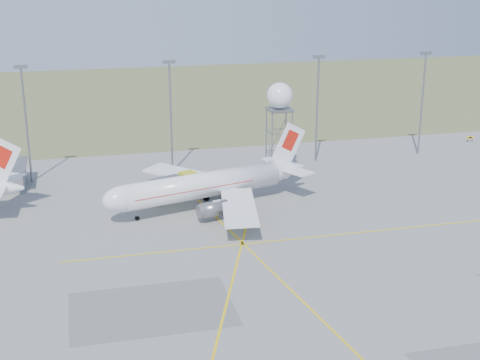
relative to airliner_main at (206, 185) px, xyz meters
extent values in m
plane|color=gray|center=(7.73, -45.57, -3.68)|extent=(400.00, 400.00, 0.00)
cube|color=#546135|center=(7.73, 94.43, -3.66)|extent=(400.00, 120.00, 0.03)
cylinder|color=slate|center=(-27.27, 20.43, 6.32)|extent=(0.36, 0.36, 20.00)
cube|color=slate|center=(-27.27, 20.43, 16.52)|extent=(2.20, 0.50, 0.60)
cylinder|color=slate|center=(-2.27, 20.43, 6.32)|extent=(0.36, 0.36, 20.00)
cube|color=slate|center=(-2.27, 20.43, 16.52)|extent=(2.20, 0.50, 0.60)
cylinder|color=slate|center=(25.73, 20.43, 6.32)|extent=(0.36, 0.36, 20.00)
cube|color=slate|center=(25.73, 20.43, 16.52)|extent=(2.20, 0.50, 0.60)
cylinder|color=slate|center=(47.73, 20.43, 6.32)|extent=(0.36, 0.36, 20.00)
cube|color=slate|center=(47.73, 20.43, 16.52)|extent=(2.20, 0.50, 0.60)
cylinder|color=black|center=(62.73, 26.43, -3.28)|extent=(0.10, 0.10, 0.80)
cylinder|color=black|center=(63.93, 26.43, -3.28)|extent=(0.10, 0.10, 0.80)
cube|color=yellow|center=(63.33, 26.43, -2.73)|extent=(1.60, 0.15, 0.50)
cube|color=black|center=(63.33, 26.35, -2.73)|extent=(0.80, 0.03, 0.30)
cylinder|color=white|center=(-0.58, -0.16, 0.10)|extent=(26.01, 10.70, 3.98)
ellipsoid|color=white|center=(-13.06, -3.59, 0.10)|extent=(7.20, 5.53, 3.98)
cube|color=black|center=(-14.21, -3.91, 0.70)|extent=(2.03, 2.51, 0.97)
cone|color=white|center=(14.77, 4.06, 0.40)|extent=(6.81, 5.42, 3.98)
cube|color=white|center=(14.77, 4.06, 4.58)|extent=(6.23, 1.98, 7.49)
cube|color=red|center=(14.96, 4.12, 5.28)|extent=(3.40, 1.24, 3.84)
cube|color=white|center=(13.45, 7.00, 0.90)|extent=(4.52, 6.12, 0.18)
cube|color=white|center=(15.14, 0.86, 0.90)|extent=(4.52, 6.12, 0.18)
cube|color=white|center=(-1.52, 8.87, -0.89)|extent=(14.11, 15.11, 0.36)
cube|color=white|center=(3.23, -8.40, -0.89)|extent=(7.63, 16.53, 0.36)
cylinder|color=slate|center=(-3.07, 5.14, -1.79)|extent=(4.64, 3.32, 2.29)
cylinder|color=slate|center=(-0.01, -5.99, -1.79)|extent=(4.64, 3.32, 2.29)
cube|color=red|center=(-2.50, -0.69, 0.20)|extent=(20.26, 9.16, 0.12)
cylinder|color=black|center=(-11.14, -3.06, -3.23)|extent=(0.86, 0.86, 0.90)
cube|color=black|center=(1.34, 0.37, -3.23)|extent=(2.54, 6.02, 0.90)
cylinder|color=slate|center=(1.34, 0.37, -2.78)|extent=(0.29, 0.29, 1.79)
cone|color=white|center=(-30.25, 5.01, 0.41)|extent=(6.82, 5.42, 3.99)
cube|color=white|center=(-30.25, 5.01, 4.60)|extent=(6.25, 1.96, 7.51)
cube|color=red|center=(-30.06, 4.95, 5.30)|extent=(3.41, 1.23, 3.85)
cube|color=white|center=(-29.90, 8.22, 0.91)|extent=(4.52, 6.13, 0.18)
cylinder|color=slate|center=(14.43, 12.41, 2.35)|extent=(0.22, 0.22, 12.05)
cylinder|color=slate|center=(18.14, 12.41, 2.35)|extent=(0.22, 0.22, 12.05)
cylinder|color=slate|center=(18.14, 16.12, 2.35)|extent=(0.22, 0.22, 12.05)
cylinder|color=slate|center=(14.43, 16.12, 2.35)|extent=(0.22, 0.22, 12.05)
cube|color=slate|center=(16.28, 14.26, 8.37)|extent=(4.31, 4.31, 0.23)
sphere|color=white|center=(16.28, 14.26, 10.78)|extent=(4.63, 4.63, 4.63)
cube|color=gold|center=(-4.56, 5.42, -1.58)|extent=(9.90, 6.79, 2.31)
cube|color=gold|center=(-1.50, 6.82, -0.63)|extent=(3.51, 3.72, 1.47)
cube|color=black|center=(-0.83, 7.12, -0.53)|extent=(1.23, 2.53, 1.05)
cube|color=slate|center=(-5.51, 4.99, -0.21)|extent=(5.82, 4.47, 0.42)
camera|label=1|loc=(-18.84, -97.18, 32.73)|focal=50.00mm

